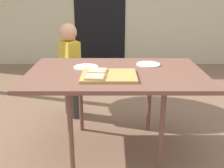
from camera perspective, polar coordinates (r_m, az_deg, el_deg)
ground_plane at (r=2.42m, az=0.65°, el=-13.55°), size 16.00×16.00×0.00m
house_door at (r=4.86m, az=-2.74°, el=15.73°), size 0.90×0.02×2.00m
dining_table at (r=2.13m, az=0.71°, el=1.44°), size 1.40×0.88×0.71m
cutting_board at (r=1.98m, az=-0.76°, el=1.80°), size 0.41×0.32×0.02m
pizza_slice_near_left at (r=1.90m, az=-3.76°, el=1.57°), size 0.15×0.15×0.02m
pizza_slice_far_left at (r=2.04m, az=-3.16°, el=2.85°), size 0.15×0.15×0.02m
plate_white_left at (r=2.23m, az=-5.67°, el=3.64°), size 0.21×0.21×0.01m
plate_white_right at (r=2.33m, az=7.70°, el=4.21°), size 0.21×0.21×0.01m
child_left at (r=2.82m, az=-9.08°, el=4.04°), size 0.25×0.28×1.01m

